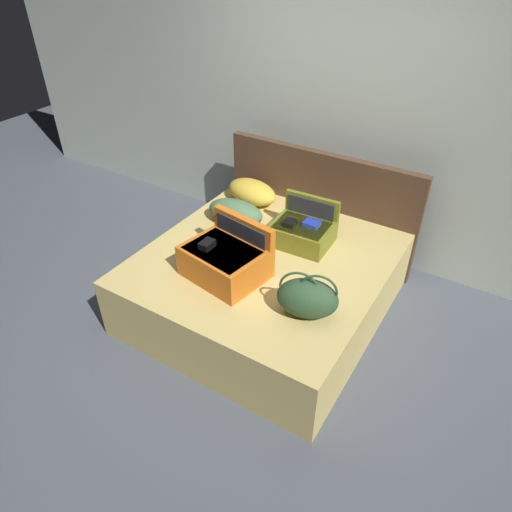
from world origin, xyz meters
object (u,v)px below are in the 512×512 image
(hard_case_medium, at_px, (303,231))
(bed, at_px, (265,283))
(hard_case_large, at_px, (226,259))
(pillow_near_headboard, at_px, (235,212))
(pillow_center_head, at_px, (252,192))
(duffel_bag, at_px, (307,298))

(hard_case_medium, bearing_deg, bed, -115.22)
(hard_case_large, distance_m, pillow_near_headboard, 0.74)
(bed, xyz_separation_m, pillow_near_headboard, (-0.49, 0.31, 0.36))
(bed, xyz_separation_m, pillow_center_head, (-0.57, 0.70, 0.36))
(hard_case_large, relative_size, pillow_near_headboard, 1.23)
(hard_case_medium, distance_m, pillow_center_head, 0.80)
(hard_case_large, bearing_deg, bed, 77.62)
(bed, bearing_deg, duffel_bag, -35.96)
(hard_case_medium, height_order, pillow_center_head, hard_case_medium)
(hard_case_medium, bearing_deg, pillow_near_headboard, -179.52)
(pillow_center_head, bearing_deg, duffel_bag, -44.47)
(hard_case_medium, xyz_separation_m, pillow_near_headboard, (-0.63, -0.03, -0.01))
(bed, relative_size, hard_case_large, 2.98)
(bed, xyz_separation_m, duffel_bag, (0.56, -0.41, 0.40))
(pillow_near_headboard, bearing_deg, bed, -32.32)
(duffel_bag, distance_m, pillow_center_head, 1.59)
(hard_case_large, height_order, hard_case_medium, hard_case_large)
(hard_case_medium, distance_m, pillow_near_headboard, 0.64)
(bed, height_order, hard_case_medium, hard_case_medium)
(duffel_bag, bearing_deg, hard_case_medium, 119.20)
(pillow_near_headboard, bearing_deg, pillow_center_head, 101.42)
(bed, relative_size, duffel_bag, 4.00)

